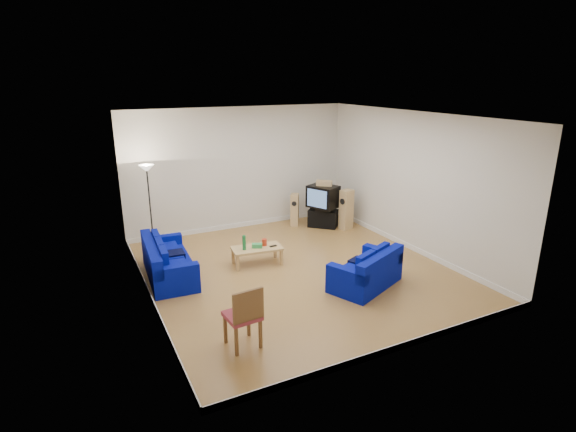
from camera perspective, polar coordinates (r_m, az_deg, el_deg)
name	(u,v)px	position (r m, az deg, el deg)	size (l,w,h in m)	color
room	(297,200)	(9.02, 1.14, 2.01)	(6.01, 6.51, 3.21)	brown
sofa_three_seat	(166,264)	(9.48, -15.18, -5.92)	(0.96, 2.01, 0.76)	#020A79
sofa_loveseat	(367,273)	(8.89, 10.06, -7.15)	(1.70, 1.35, 0.74)	#020A79
coffee_table	(257,250)	(9.76, -3.97, -4.29)	(1.13, 0.66, 0.39)	tan
bottle	(244,243)	(9.58, -5.59, -3.40)	(0.07, 0.07, 0.32)	#197233
tissue_box	(257,246)	(9.72, -3.95, -3.77)	(0.22, 0.12, 0.09)	green
red_canister	(264,242)	(9.81, -3.03, -3.35)	(0.11, 0.11, 0.15)	red
remote	(273,246)	(9.78, -1.90, -3.82)	(0.16, 0.05, 0.02)	black
tv_stand	(323,218)	(12.23, 4.46, -0.29)	(0.77, 0.43, 0.47)	black
av_receiver	(323,209)	(12.11, 4.49, 0.93)	(0.41, 0.34, 0.10)	black
television	(323,196)	(12.02, 4.45, 2.48)	(0.82, 0.92, 0.58)	black
centre_speaker	(324,183)	(11.95, 4.62, 4.18)	(0.41, 0.16, 0.14)	tan
speaker_left	(295,210)	(12.23, 0.85, 0.80)	(0.32, 0.33, 0.89)	tan
speaker_right	(346,210)	(12.02, 7.41, 0.81)	(0.37, 0.32, 1.07)	tan
floor_lamp	(148,180)	(10.68, -17.40, 4.36)	(0.35, 0.35, 2.03)	black
dining_chair	(244,314)	(6.81, -5.57, -12.33)	(0.52, 0.52, 1.01)	brown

